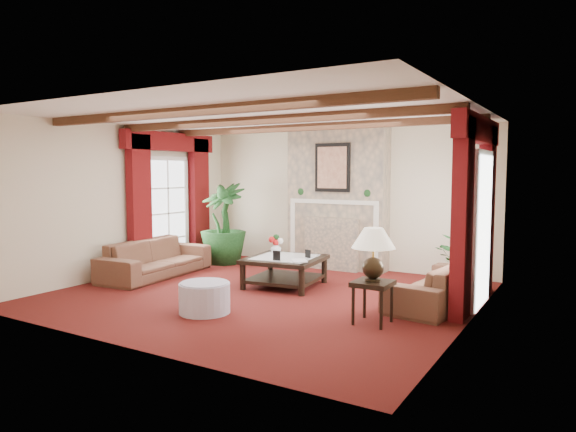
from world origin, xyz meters
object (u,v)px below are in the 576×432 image
Objects in this scene: potted_palm at (223,241)px; ottoman at (205,298)px; sofa_left at (156,252)px; coffee_table at (285,272)px; side_table at (373,302)px; sofa_right at (438,276)px.

ottoman is at bearing -55.85° from potted_palm.
sofa_left is 1.96× the size of coffee_table.
side_table is 0.78× the size of ottoman.
side_table is at bearing -104.39° from sofa_left.
sofa_right is 3.26m from ottoman.
side_table is (4.17, -2.36, -0.19)m from potted_palm.
potted_palm is 1.45× the size of coffee_table.
sofa_right is 4.72m from potted_palm.
potted_palm is 3.69m from ottoman.
sofa_left reaches higher than sofa_right.
potted_palm reaches higher than coffee_table.
sofa_left is 3.34× the size of ottoman.
sofa_left is 2.72m from ottoman.
coffee_table is at bearing 87.29° from ottoman.
coffee_table is 1.91m from ottoman.
ottoman is at bearing -126.46° from sofa_left.
sofa_right is at bearing 38.59° from ottoman.
potted_palm is 2.47× the size of ottoman.
sofa_left is 4.48m from side_table.
ottoman is (2.07, -3.05, -0.26)m from potted_palm.
sofa_right reaches higher than ottoman.
potted_palm is at bearing -13.71° from sofa_left.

